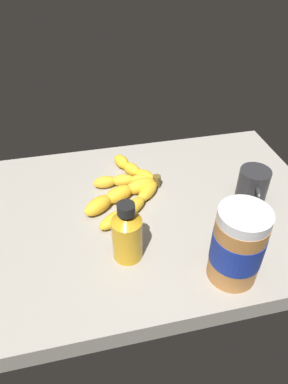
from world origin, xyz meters
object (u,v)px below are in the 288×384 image
object	(u,v)px
peanut_butter_jar	(238,246)
honey_bottle	(127,234)
coffee_mug	(253,186)
banana_bunch	(126,189)

from	to	relation	value
peanut_butter_jar	honey_bottle	bearing A→B (deg)	-25.67
honey_bottle	coffee_mug	world-z (taller)	honey_bottle
coffee_mug	peanut_butter_jar	bearing A→B (deg)	55.35
honey_bottle	peanut_butter_jar	bearing A→B (deg)	154.33
banana_bunch	peanut_butter_jar	world-z (taller)	peanut_butter_jar
coffee_mug	honey_bottle	bearing A→B (deg)	17.88
peanut_butter_jar	honey_bottle	size ratio (longest dim) A/B	1.18
peanut_butter_jar	coffee_mug	bearing A→B (deg)	-124.65
peanut_butter_jar	coffee_mug	world-z (taller)	peanut_butter_jar
peanut_butter_jar	honey_bottle	xyz separation A→B (cm)	(18.83, -9.05, -1.82)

